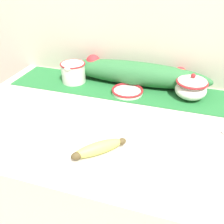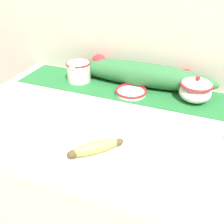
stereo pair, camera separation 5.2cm
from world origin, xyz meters
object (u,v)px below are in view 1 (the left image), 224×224
cream_pitcher (73,72)px  sugar_bowl (191,87)px  spoon (222,131)px  small_dish (127,91)px

cream_pitcher → sugar_bowl: (0.55, -0.00, -0.00)m
cream_pitcher → spoon: bearing=-18.1°
sugar_bowl → spoon: bearing=-60.5°
small_dish → sugar_bowl: bearing=8.1°
small_dish → spoon: small_dish is taller
sugar_bowl → spoon: sugar_bowl is taller
small_dish → spoon: 0.44m
cream_pitcher → sugar_bowl: bearing=-0.1°
cream_pitcher → spoon: (0.68, -0.22, -0.05)m
sugar_bowl → cream_pitcher: bearing=179.9°
sugar_bowl → small_dish: bearing=-171.9°
cream_pitcher → spoon: 0.72m
cream_pitcher → small_dish: (0.28, -0.04, -0.04)m
cream_pitcher → spoon: cream_pitcher is taller
sugar_bowl → spoon: (0.12, -0.22, -0.05)m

